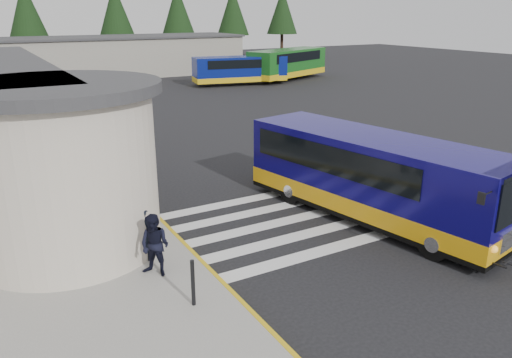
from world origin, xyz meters
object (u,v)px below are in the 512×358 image
transit_bus (373,180)px  far_bus_a (240,69)px  pedestrian_a (144,234)px  pedestrian_b (155,245)px  bollard (193,283)px  far_bus_b (288,63)px

transit_bus → far_bus_a: transit_bus is taller
pedestrian_a → transit_bus: bearing=-128.9°
pedestrian_a → pedestrian_b: pedestrian_b is taller
pedestrian_a → far_bus_a: size_ratio=0.17×
bollard → far_bus_b: bearing=53.8°
far_bus_a → pedestrian_a: bearing=158.6°
transit_bus → pedestrian_a: bearing=164.7°
transit_bus → bollard: (-7.50, -2.20, -0.62)m
bollard → far_bus_b: far_bus_b is taller
transit_bus → pedestrian_a: 7.79m
transit_bus → far_bus_a: 33.12m
far_bus_a → bollard: bearing=161.2°
bollard → pedestrian_a: bearing=95.2°
pedestrian_a → far_bus_b: bearing=-73.4°
pedestrian_b → bollard: pedestrian_b is taller
transit_bus → pedestrian_b: bearing=172.1°
transit_bus → far_bus_b: (17.50, 31.89, 0.35)m
far_bus_a → far_bus_b: 6.09m
pedestrian_b → transit_bus: bearing=53.0°
transit_bus → bollard: size_ratio=8.86×
pedestrian_a → far_bus_b: far_bus_b is taller
pedestrian_b → far_bus_a: far_bus_a is taller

